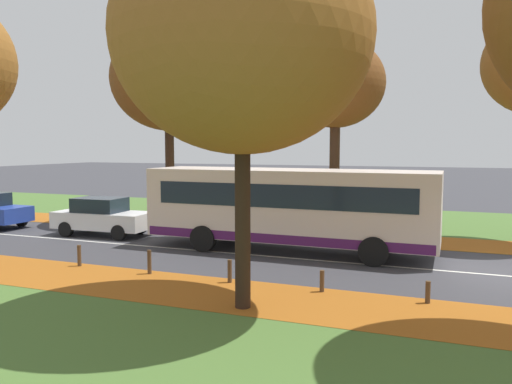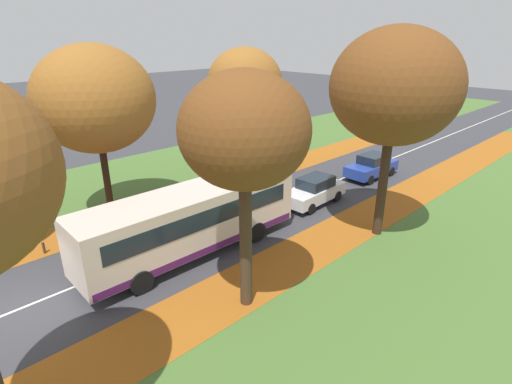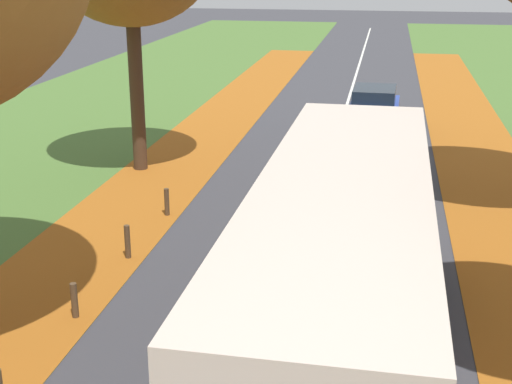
{
  "view_description": "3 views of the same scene",
  "coord_description": "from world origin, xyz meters",
  "px_view_note": "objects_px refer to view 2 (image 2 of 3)",
  "views": [
    {
      "loc": [
        -16.1,
        1.74,
        3.82
      ],
      "look_at": [
        -0.23,
        7.76,
        2.25
      ],
      "focal_mm": 35.0,
      "sensor_mm": 36.0,
      "label": 1
    },
    {
      "loc": [
        14.56,
        -2.02,
        9.33
      ],
      "look_at": [
        0.56,
        11.44,
        1.59
      ],
      "focal_mm": 28.0,
      "sensor_mm": 36.0,
      "label": 2
    },
    {
      "loc": [
        1.57,
        -3.16,
        6.09
      ],
      "look_at": [
        -0.87,
        10.19,
        1.54
      ],
      "focal_mm": 50.0,
      "sensor_mm": 36.0,
      "label": 3
    }
  ],
  "objects_px": {
    "car_white_lead": "(314,191)",
    "car_blue_following": "(372,166)",
    "bus": "(191,219)",
    "tree_left_mid": "(245,82)",
    "bollard_second": "(44,248)",
    "bollard_fifth": "(188,199)",
    "bollard_fourth": "(147,213)",
    "bollard_sixth": "(223,189)",
    "tree_left_near": "(95,100)",
    "tree_right_near": "(245,132)",
    "bollard_third": "(100,229)",
    "tree_right_mid": "(395,88)"
  },
  "relations": [
    {
      "from": "car_white_lead",
      "to": "car_blue_following",
      "type": "bearing_deg",
      "value": 91.19
    },
    {
      "from": "bus",
      "to": "car_white_lead",
      "type": "height_order",
      "value": "bus"
    },
    {
      "from": "tree_left_mid",
      "to": "car_blue_following",
      "type": "relative_size",
      "value": 2.01
    },
    {
      "from": "bollard_second",
      "to": "bollard_fifth",
      "type": "bearing_deg",
      "value": 89.98
    },
    {
      "from": "bollard_fourth",
      "to": "bollard_sixth",
      "type": "distance_m",
      "value": 5.25
    },
    {
      "from": "bollard_fourth",
      "to": "tree_left_near",
      "type": "bearing_deg",
      "value": -148.04
    },
    {
      "from": "bollard_fifth",
      "to": "tree_left_mid",
      "type": "bearing_deg",
      "value": 106.86
    },
    {
      "from": "tree_left_near",
      "to": "tree_right_near",
      "type": "bearing_deg",
      "value": 0.67
    },
    {
      "from": "bollard_fourth",
      "to": "car_white_lead",
      "type": "relative_size",
      "value": 0.15
    },
    {
      "from": "tree_right_near",
      "to": "bus",
      "type": "distance_m",
      "value": 6.5
    },
    {
      "from": "tree_left_mid",
      "to": "tree_right_near",
      "type": "relative_size",
      "value": 1.02
    },
    {
      "from": "tree_left_mid",
      "to": "car_white_lead",
      "type": "distance_m",
      "value": 8.8
    },
    {
      "from": "tree_right_near",
      "to": "bus",
      "type": "xyz_separation_m",
      "value": [
        -4.38,
        0.72,
        -4.74
      ]
    },
    {
      "from": "car_blue_following",
      "to": "bollard_third",
      "type": "bearing_deg",
      "value": -105.35
    },
    {
      "from": "tree_right_near",
      "to": "car_blue_following",
      "type": "height_order",
      "value": "tree_right_near"
    },
    {
      "from": "tree_left_near",
      "to": "tree_right_mid",
      "type": "xyz_separation_m",
      "value": [
        11.32,
        8.62,
        0.85
      ]
    },
    {
      "from": "bollard_fifth",
      "to": "bollard_sixth",
      "type": "bearing_deg",
      "value": 89.07
    },
    {
      "from": "tree_right_mid",
      "to": "bollard_fourth",
      "type": "xyz_separation_m",
      "value": [
        -9.46,
        -7.46,
        -6.8
      ]
    },
    {
      "from": "tree_left_mid",
      "to": "bollard_sixth",
      "type": "distance_m",
      "value": 7.29
    },
    {
      "from": "tree_right_mid",
      "to": "car_white_lead",
      "type": "height_order",
      "value": "tree_right_mid"
    },
    {
      "from": "bollard_sixth",
      "to": "car_white_lead",
      "type": "height_order",
      "value": "car_white_lead"
    },
    {
      "from": "bollard_fourth",
      "to": "bus",
      "type": "xyz_separation_m",
      "value": [
        4.63,
        -0.32,
        1.37
      ]
    },
    {
      "from": "tree_left_near",
      "to": "car_blue_following",
      "type": "bearing_deg",
      "value": 67.23
    },
    {
      "from": "bollard_fourth",
      "to": "bus",
      "type": "relative_size",
      "value": 0.06
    },
    {
      "from": "tree_left_mid",
      "to": "tree_right_mid",
      "type": "distance_m",
      "value": 11.49
    },
    {
      "from": "tree_left_mid",
      "to": "bollard_fifth",
      "type": "relative_size",
      "value": 11.64
    },
    {
      "from": "bollard_second",
      "to": "bollard_sixth",
      "type": "height_order",
      "value": "bollard_sixth"
    },
    {
      "from": "tree_right_near",
      "to": "car_blue_following",
      "type": "distance_m",
      "value": 17.19
    },
    {
      "from": "tree_left_near",
      "to": "bollard_sixth",
      "type": "bearing_deg",
      "value": 73.34
    },
    {
      "from": "tree_left_near",
      "to": "bus",
      "type": "xyz_separation_m",
      "value": [
        6.49,
        0.84,
        -4.58
      ]
    },
    {
      "from": "bollard_second",
      "to": "bollard_sixth",
      "type": "distance_m",
      "value": 10.51
    },
    {
      "from": "car_white_lead",
      "to": "tree_right_mid",
      "type": "bearing_deg",
      "value": -8.21
    },
    {
      "from": "tree_left_mid",
      "to": "bollard_second",
      "type": "relative_size",
      "value": 15.35
    },
    {
      "from": "tree_right_mid",
      "to": "car_blue_following",
      "type": "bearing_deg",
      "value": 123.12
    },
    {
      "from": "bollard_fourth",
      "to": "car_white_lead",
      "type": "bearing_deg",
      "value": 58.81
    },
    {
      "from": "tree_right_mid",
      "to": "bollard_second",
      "type": "height_order",
      "value": "tree_right_mid"
    },
    {
      "from": "tree_left_near",
      "to": "bollard_fourth",
      "type": "distance_m",
      "value": 6.34
    },
    {
      "from": "tree_right_near",
      "to": "bus",
      "type": "height_order",
      "value": "tree_right_near"
    },
    {
      "from": "bollard_third",
      "to": "bollard_fifth",
      "type": "bearing_deg",
      "value": 90.19
    },
    {
      "from": "bollard_second",
      "to": "bollard_fifth",
      "type": "height_order",
      "value": "bollard_fifth"
    },
    {
      "from": "bus",
      "to": "bollard_third",
      "type": "bearing_deg",
      "value": -153.33
    },
    {
      "from": "tree_left_mid",
      "to": "bollard_second",
      "type": "bearing_deg",
      "value": -82.33
    },
    {
      "from": "tree_left_near",
      "to": "tree_right_mid",
      "type": "distance_m",
      "value": 14.25
    },
    {
      "from": "bollard_fourth",
      "to": "car_white_lead",
      "type": "distance_m",
      "value": 9.5
    },
    {
      "from": "bollard_third",
      "to": "bollard_sixth",
      "type": "relative_size",
      "value": 0.85
    },
    {
      "from": "tree_right_near",
      "to": "bollard_second",
      "type": "relative_size",
      "value": 15.05
    },
    {
      "from": "bollard_sixth",
      "to": "bus",
      "type": "height_order",
      "value": "bus"
    },
    {
      "from": "bollard_second",
      "to": "bollard_sixth",
      "type": "bearing_deg",
      "value": 89.75
    },
    {
      "from": "bollard_fourth",
      "to": "car_white_lead",
      "type": "height_order",
      "value": "car_white_lead"
    },
    {
      "from": "tree_left_near",
      "to": "bollard_sixth",
      "type": "distance_m",
      "value": 8.94
    }
  ]
}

